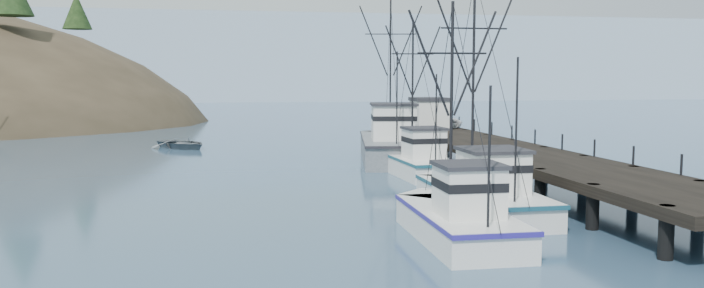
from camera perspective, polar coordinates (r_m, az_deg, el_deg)
name	(u,v)px	position (r m, az deg, el deg)	size (l,w,h in m)	color
ground	(337,247)	(26.97, -1.22, -8.59)	(400.00, 400.00, 0.00)	#2E4B67
pier	(507,152)	(45.90, 12.78, -0.67)	(6.00, 44.00, 2.00)	black
distant_ridge	(272,100)	(196.41, -6.71, 3.68)	(360.00, 40.00, 26.00)	#9EB2C6
distant_ridge_far	(96,99)	(213.86, -20.52, 3.51)	(180.00, 25.00, 18.00)	silver
trawler_near	(479,195)	(34.30, 10.53, -4.20)	(3.95, 11.80, 11.93)	white
trawler_mid	(457,219)	(28.49, 8.69, -6.19)	(3.51, 9.91, 10.04)	white
trawler_far	(416,162)	(46.81, 5.38, -1.51)	(3.78, 10.46, 10.81)	white
work_vessel	(391,145)	(54.39, 3.28, -0.06)	(6.96, 15.72, 13.08)	slate
pier_shed	(430,113)	(60.10, 6.46, 2.55)	(3.00, 3.20, 2.80)	silver
pickup_truck	(436,121)	(61.95, 6.99, 1.94)	(2.21, 4.80, 1.33)	white
motorboat	(183,148)	(65.29, -13.91, -0.35)	(4.13, 5.79, 1.20)	slate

